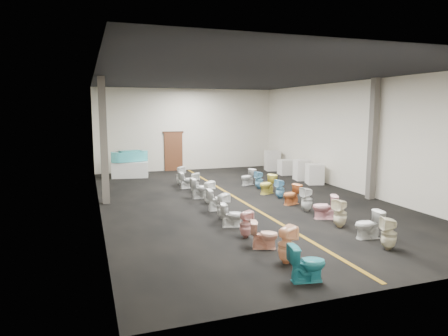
{
  "coord_description": "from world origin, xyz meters",
  "views": [
    {
      "loc": [
        -5.33,
        -13.69,
        3.35
      ],
      "look_at": [
        -0.25,
        1.0,
        1.07
      ],
      "focal_mm": 32.0,
      "sensor_mm": 36.0,
      "label": 1
    }
  ],
  "objects_px": {
    "toilet_left_9": "(195,183)",
    "display_table": "(130,170)",
    "toilet_left_3": "(246,224)",
    "toilet_left_11": "(181,175)",
    "appliance_crate_b": "(302,170)",
    "toilet_right_3": "(325,207)",
    "toilet_left_10": "(187,180)",
    "toilet_left_1": "(287,245)",
    "appliance_crate_d": "(272,161)",
    "toilet_right_8": "(259,180)",
    "toilet_left_8": "(201,188)",
    "toilet_left_4": "(232,215)",
    "toilet_right_0": "(389,233)",
    "toilet_left_7": "(209,192)",
    "toilet_right_2": "(340,213)",
    "toilet_left_0": "(307,263)",
    "toilet_left_2": "(264,235)",
    "appliance_crate_c": "(286,167)",
    "toilet_right_7": "(267,184)",
    "bathtub": "(130,156)",
    "toilet_right_4": "(307,199)",
    "toilet_right_1": "(368,225)",
    "toilet_left_5": "(223,206)",
    "toilet_left_6": "(218,200)",
    "toilet_right_5": "(292,195)",
    "toilet_right_9": "(248,177)",
    "appliance_crate_a": "(315,174)"
  },
  "relations": [
    {
      "from": "toilet_left_5",
      "to": "appliance_crate_b",
      "type": "bearing_deg",
      "value": -65.53
    },
    {
      "from": "display_table",
      "to": "appliance_crate_d",
      "type": "height_order",
      "value": "appliance_crate_d"
    },
    {
      "from": "toilet_left_2",
      "to": "toilet_left_6",
      "type": "height_order",
      "value": "toilet_left_6"
    },
    {
      "from": "display_table",
      "to": "toilet_right_8",
      "type": "relative_size",
      "value": 2.27
    },
    {
      "from": "toilet_left_3",
      "to": "toilet_left_9",
      "type": "xyz_separation_m",
      "value": [
        0.22,
        6.05,
        0.05
      ]
    },
    {
      "from": "toilet_right_0",
      "to": "toilet_right_8",
      "type": "xyz_separation_m",
      "value": [
        0.11,
        7.85,
        -0.02
      ]
    },
    {
      "from": "appliance_crate_c",
      "to": "toilet_right_2",
      "type": "relative_size",
      "value": 0.92
    },
    {
      "from": "toilet_left_3",
      "to": "toilet_right_7",
      "type": "distance_m",
      "value": 5.68
    },
    {
      "from": "toilet_left_4",
      "to": "toilet_right_4",
      "type": "xyz_separation_m",
      "value": [
        2.93,
        0.8,
        0.07
      ]
    },
    {
      "from": "toilet_left_2",
      "to": "display_table",
      "type": "bearing_deg",
      "value": 30.78
    },
    {
      "from": "toilet_left_9",
      "to": "toilet_right_5",
      "type": "bearing_deg",
      "value": -130.01
    },
    {
      "from": "toilet_left_10",
      "to": "toilet_right_7",
      "type": "relative_size",
      "value": 0.93
    },
    {
      "from": "toilet_left_2",
      "to": "toilet_right_9",
      "type": "xyz_separation_m",
      "value": [
        2.79,
        7.79,
        0.02
      ]
    },
    {
      "from": "toilet_left_3",
      "to": "toilet_right_1",
      "type": "distance_m",
      "value": 3.21
    },
    {
      "from": "toilet_left_0",
      "to": "toilet_right_1",
      "type": "height_order",
      "value": "toilet_left_0"
    },
    {
      "from": "toilet_left_3",
      "to": "toilet_left_4",
      "type": "xyz_separation_m",
      "value": [
        0.01,
        1.07,
        -0.02
      ]
    },
    {
      "from": "display_table",
      "to": "toilet_left_3",
      "type": "relative_size",
      "value": 2.4
    },
    {
      "from": "appliance_crate_d",
      "to": "toilet_right_8",
      "type": "bearing_deg",
      "value": -121.85
    },
    {
      "from": "toilet_left_0",
      "to": "toilet_left_2",
      "type": "height_order",
      "value": "toilet_left_0"
    },
    {
      "from": "appliance_crate_d",
      "to": "toilet_left_9",
      "type": "distance_m",
      "value": 7.17
    },
    {
      "from": "toilet_left_4",
      "to": "toilet_left_7",
      "type": "bearing_deg",
      "value": 12.02
    },
    {
      "from": "toilet_left_8",
      "to": "toilet_right_0",
      "type": "bearing_deg",
      "value": -158.81
    },
    {
      "from": "toilet_left_7",
      "to": "toilet_left_11",
      "type": "xyz_separation_m",
      "value": [
        -0.14,
        3.85,
        0.02
      ]
    },
    {
      "from": "toilet_left_6",
      "to": "toilet_right_5",
      "type": "relative_size",
      "value": 1.03
    },
    {
      "from": "toilet_left_11",
      "to": "toilet_right_7",
      "type": "relative_size",
      "value": 1.12
    },
    {
      "from": "toilet_right_2",
      "to": "toilet_left_11",
      "type": "bearing_deg",
      "value": -176.23
    },
    {
      "from": "display_table",
      "to": "toilet_right_0",
      "type": "xyz_separation_m",
      "value": [
        4.76,
        -12.7,
        0.01
      ]
    },
    {
      "from": "toilet_left_4",
      "to": "toilet_right_1",
      "type": "relative_size",
      "value": 0.93
    },
    {
      "from": "toilet_left_9",
      "to": "toilet_left_10",
      "type": "xyz_separation_m",
      "value": [
        -0.06,
        1.0,
        -0.06
      ]
    },
    {
      "from": "toilet_left_10",
      "to": "toilet_right_9",
      "type": "bearing_deg",
      "value": -96.7
    },
    {
      "from": "toilet_right_4",
      "to": "toilet_right_5",
      "type": "xyz_separation_m",
      "value": [
        0.01,
        1.05,
        -0.05
      ]
    },
    {
      "from": "appliance_crate_d",
      "to": "toilet_right_2",
      "type": "distance_m",
      "value": 10.91
    },
    {
      "from": "toilet_left_0",
      "to": "toilet_left_7",
      "type": "bearing_deg",
      "value": 8.8
    },
    {
      "from": "appliance_crate_c",
      "to": "toilet_left_7",
      "type": "bearing_deg",
      "value": -139.47
    },
    {
      "from": "toilet_left_7",
      "to": "toilet_right_2",
      "type": "distance_m",
      "value": 4.9
    },
    {
      "from": "toilet_left_11",
      "to": "toilet_right_4",
      "type": "xyz_separation_m",
      "value": [
        2.86,
        -6.06,
        -0.02
      ]
    },
    {
      "from": "appliance_crate_b",
      "to": "toilet_right_3",
      "type": "xyz_separation_m",
      "value": [
        -2.87,
        -6.33,
        -0.11
      ]
    },
    {
      "from": "display_table",
      "to": "toilet_left_4",
      "type": "bearing_deg",
      "value": -79.05
    },
    {
      "from": "toilet_left_1",
      "to": "toilet_left_8",
      "type": "height_order",
      "value": "toilet_left_1"
    },
    {
      "from": "toilet_right_4",
      "to": "toilet_right_8",
      "type": "distance_m",
      "value": 4.01
    },
    {
      "from": "toilet_left_0",
      "to": "toilet_left_7",
      "type": "xyz_separation_m",
      "value": [
        0.1,
        6.97,
        0.03
      ]
    },
    {
      "from": "toilet_right_7",
      "to": "bathtub",
      "type": "bearing_deg",
      "value": -163.22
    },
    {
      "from": "toilet_left_9",
      "to": "display_table",
      "type": "bearing_deg",
      "value": 32.85
    },
    {
      "from": "appliance_crate_a",
      "to": "toilet_right_9",
      "type": "bearing_deg",
      "value": 165.54
    },
    {
      "from": "toilet_left_10",
      "to": "toilet_left_1",
      "type": "bearing_deg",
      "value": 176.96
    },
    {
      "from": "appliance_crate_b",
      "to": "toilet_left_0",
      "type": "height_order",
      "value": "appliance_crate_b"
    },
    {
      "from": "toilet_left_5",
      "to": "toilet_right_7",
      "type": "xyz_separation_m",
      "value": [
        2.89,
        2.9,
        -0.02
      ]
    },
    {
      "from": "appliance_crate_d",
      "to": "toilet_left_6",
      "type": "height_order",
      "value": "appliance_crate_d"
    },
    {
      "from": "toilet_right_0",
      "to": "toilet_left_4",
      "type": "bearing_deg",
      "value": -118.56
    },
    {
      "from": "toilet_left_3",
      "to": "toilet_left_11",
      "type": "relative_size",
      "value": 0.85
    }
  ]
}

